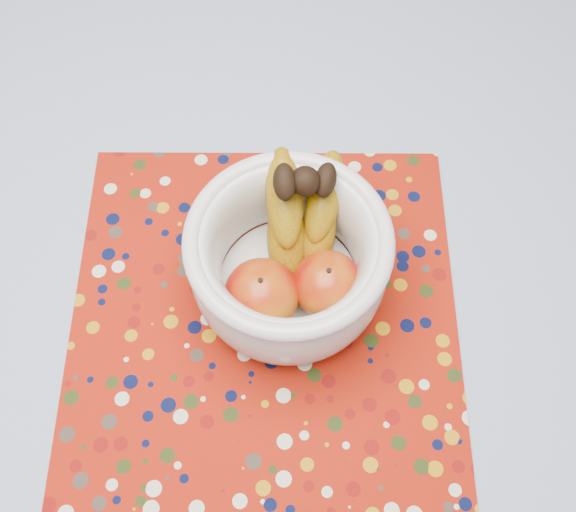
{
  "coord_description": "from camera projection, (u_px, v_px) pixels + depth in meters",
  "views": [
    {
      "loc": [
        0.09,
        -0.4,
        1.46
      ],
      "look_at": [
        0.13,
        -0.09,
        0.84
      ],
      "focal_mm": 42.0,
      "sensor_mm": 36.0,
      "label": 1
    }
  ],
  "objects": [
    {
      "name": "fruit_bowl",
      "position": [
        294.0,
        253.0,
        0.7
      ],
      "size": [
        0.21,
        0.22,
        0.16
      ],
      "color": "silver",
      "rests_on": "placemat"
    },
    {
      "name": "table",
      "position": [
        185.0,
        260.0,
        0.87
      ],
      "size": [
        1.2,
        1.2,
        0.75
      ],
      "color": "brown",
      "rests_on": "ground"
    },
    {
      "name": "tablecloth",
      "position": [
        176.0,
        230.0,
        0.8
      ],
      "size": [
        1.32,
        1.32,
        0.01
      ],
      "primitive_type": "cube",
      "color": "slate",
      "rests_on": "table"
    },
    {
      "name": "placemat",
      "position": [
        264.0,
        312.0,
        0.75
      ],
      "size": [
        0.47,
        0.47,
        0.0
      ],
      "primitive_type": "cube",
      "rotation": [
        0.0,
        0.0,
        -0.1
      ],
      "color": "maroon",
      "rests_on": "tablecloth"
    }
  ]
}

